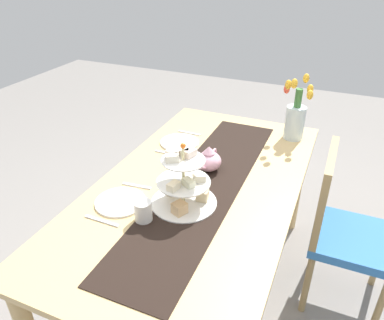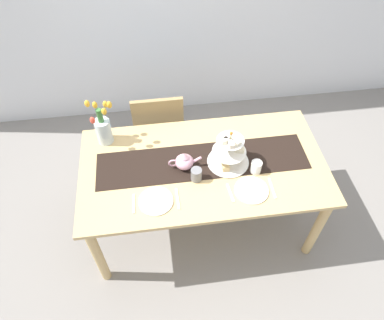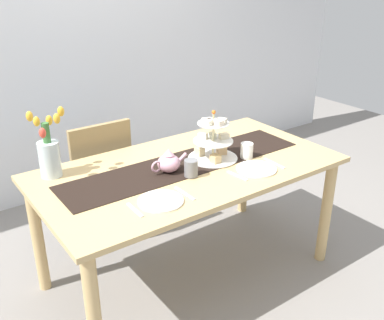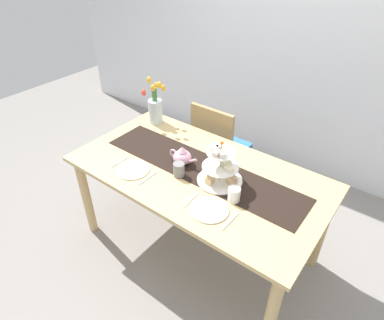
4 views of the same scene
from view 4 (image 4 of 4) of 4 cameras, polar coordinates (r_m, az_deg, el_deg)
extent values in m
plane|color=gray|center=(2.81, 0.85, -14.30)|extent=(8.00, 8.00, 0.00)
cube|color=silver|center=(3.33, 18.43, 19.06)|extent=(6.00, 0.08, 2.60)
cube|color=tan|center=(2.29, 1.02, -2.15)|extent=(1.76, 0.94, 0.03)
cylinder|color=tan|center=(2.80, -17.70, -6.02)|extent=(0.07, 0.07, 0.73)
cylinder|color=tan|center=(2.09, 13.44, -24.48)|extent=(0.07, 0.07, 0.73)
cylinder|color=tan|center=(3.19, -6.50, 1.33)|extent=(0.07, 0.07, 0.73)
cylinder|color=tan|center=(2.59, 21.41, -11.09)|extent=(0.07, 0.07, 0.73)
cylinder|color=#9C8254|center=(3.32, 9.27, -0.91)|extent=(0.04, 0.04, 0.41)
cylinder|color=#9C8254|center=(3.46, 4.12, 1.23)|extent=(0.04, 0.04, 0.41)
cylinder|color=#9C8254|center=(3.06, 5.92, -4.09)|extent=(0.04, 0.04, 0.41)
cylinder|color=#9C8254|center=(3.22, 0.52, -1.63)|extent=(0.04, 0.04, 0.41)
cube|color=#3370B7|center=(3.13, 5.18, 2.11)|extent=(0.42, 0.42, 0.05)
cube|color=#9C8254|center=(2.86, 3.34, 4.64)|extent=(0.42, 0.04, 0.45)
cube|color=black|center=(2.30, 1.52, -1.41)|extent=(1.52, 0.34, 0.00)
cylinder|color=beige|center=(2.12, 4.94, -0.52)|extent=(0.01, 0.01, 0.28)
cylinder|color=white|center=(2.20, 4.76, -3.41)|extent=(0.30, 0.30, 0.01)
cylinder|color=white|center=(2.13, 4.90, -1.11)|extent=(0.24, 0.24, 0.01)
cylinder|color=white|center=(2.07, 5.05, 1.33)|extent=(0.19, 0.19, 0.01)
cube|color=#E6BA83|center=(2.16, 6.84, -3.42)|extent=(0.07, 0.07, 0.05)
cube|color=beige|center=(2.25, 4.83, -1.48)|extent=(0.05, 0.06, 0.05)
cube|color=#DCB97A|center=(2.15, 3.05, -3.42)|extent=(0.05, 0.05, 0.05)
cube|color=beige|center=(2.08, 6.38, -1.58)|extent=(0.06, 0.05, 0.03)
cube|color=#E9E8C4|center=(2.14, 5.95, -0.49)|extent=(0.06, 0.07, 0.03)
cube|color=beige|center=(2.18, 5.14, 0.35)|extent=(0.06, 0.07, 0.03)
cube|color=#F1DAC7|center=(2.09, 4.41, 2.31)|extent=(0.06, 0.05, 0.03)
cube|color=silver|center=(2.07, 3.77, 2.03)|extent=(0.07, 0.06, 0.03)
cube|color=beige|center=(2.03, 4.20, 1.18)|extent=(0.04, 0.06, 0.03)
cube|color=beige|center=(2.02, 5.27, 1.01)|extent=(0.06, 0.07, 0.03)
sphere|color=orange|center=(2.03, 5.15, 2.94)|extent=(0.02, 0.02, 0.02)
ellipsoid|color=#E5A8BC|center=(2.32, -1.68, 0.46)|extent=(0.13, 0.13, 0.10)
cone|color=#E5A8BC|center=(2.28, -1.71, 1.86)|extent=(0.06, 0.06, 0.04)
cylinder|color=#E5A8BC|center=(2.27, 0.08, -0.13)|extent=(0.07, 0.02, 0.06)
torus|color=#E5A8BC|center=(2.36, -3.19, 1.14)|extent=(0.07, 0.01, 0.07)
cylinder|color=silver|center=(2.83, -6.28, 8.29)|extent=(0.12, 0.12, 0.20)
cylinder|color=#3D7538|center=(2.77, -6.48, 11.06)|extent=(0.04, 0.04, 0.12)
ellipsoid|color=yellow|center=(2.65, -5.59, 12.69)|extent=(0.04, 0.04, 0.06)
ellipsoid|color=yellow|center=(2.76, -4.92, 12.20)|extent=(0.04, 0.04, 0.06)
ellipsoid|color=yellow|center=(2.80, -6.17, 12.64)|extent=(0.04, 0.04, 0.06)
ellipsoid|color=yellow|center=(2.78, -7.39, 13.48)|extent=(0.04, 0.04, 0.06)
ellipsoid|color=#EF4C38|center=(2.73, -8.29, 11.39)|extent=(0.04, 0.04, 0.06)
ellipsoid|color=yellow|center=(2.66, -6.74, 12.17)|extent=(0.04, 0.04, 0.06)
cylinder|color=white|center=(2.32, -10.13, -1.64)|extent=(0.23, 0.23, 0.01)
cube|color=silver|center=(2.41, -12.51, -0.40)|extent=(0.02, 0.15, 0.01)
cube|color=silver|center=(2.24, -7.53, -3.06)|extent=(0.02, 0.17, 0.01)
cylinder|color=white|center=(1.99, 3.06, -8.51)|extent=(0.23, 0.23, 0.01)
cube|color=silver|center=(2.05, -0.29, -6.85)|extent=(0.03, 0.15, 0.01)
cube|color=silver|center=(1.94, 6.63, -10.31)|extent=(0.02, 0.17, 0.01)
cylinder|color=slate|center=(2.21, -2.27, -1.63)|extent=(0.08, 0.08, 0.09)
cylinder|color=white|center=(2.04, 7.24, -5.90)|extent=(0.08, 0.08, 0.09)
camera|label=1|loc=(2.10, 48.00, 14.07)|focal=34.72mm
camera|label=2|loc=(1.50, -77.70, 36.71)|focal=33.31mm
camera|label=3|loc=(2.49, -63.90, 9.21)|focal=41.49mm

